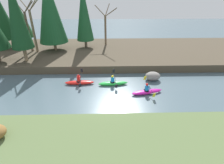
% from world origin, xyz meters
% --- Properties ---
extents(ground_plane, '(90.00, 90.00, 0.00)m').
position_xyz_m(ground_plane, '(0.00, 0.00, 0.00)').
color(ground_plane, '#4C606B').
extents(riverbank_near, '(44.00, 6.37, 0.70)m').
position_xyz_m(riverbank_near, '(0.00, -5.75, 0.35)').
color(riverbank_near, '#5B7042').
rests_on(riverbank_near, ground).
extents(riverbank_far, '(44.00, 11.81, 0.84)m').
position_xyz_m(riverbank_far, '(0.00, 11.00, 0.42)').
color(riverbank_far, '#4C4233').
rests_on(riverbank_far, ground).
extents(conifer_tree_mid_left, '(2.70, 2.70, 5.64)m').
position_xyz_m(conifer_tree_mid_left, '(-11.90, 13.65, 4.20)').
color(conifer_tree_mid_left, brown).
rests_on(conifer_tree_mid_left, riverbank_far).
extents(conifer_tree_centre, '(2.28, 2.28, 8.37)m').
position_xyz_m(conifer_tree_centre, '(-9.18, 6.95, 5.76)').
color(conifer_tree_centre, '#7A664C').
rests_on(conifer_tree_centre, riverbank_far).
extents(conifer_tree_mid_right, '(3.56, 3.56, 8.87)m').
position_xyz_m(conifer_tree_mid_right, '(-6.98, 10.91, 5.81)').
color(conifer_tree_mid_right, '#7A664C').
rests_on(conifer_tree_mid_right, riverbank_far).
extents(conifer_tree_right, '(2.29, 2.29, 7.97)m').
position_xyz_m(conifer_tree_right, '(-3.08, 12.09, 5.32)').
color(conifer_tree_right, brown).
rests_on(conifer_tree_right, riverbank_far).
extents(bare_tree_upstream, '(3.52, 3.48, 6.38)m').
position_xyz_m(bare_tree_upstream, '(-9.84, 10.60, 3.85)').
color(bare_tree_upstream, brown).
rests_on(bare_tree_upstream, riverbank_far).
extents(bare_tree_mid_upstream, '(3.69, 3.65, 6.71)m').
position_xyz_m(bare_tree_mid_upstream, '(-9.08, 10.30, 4.00)').
color(bare_tree_mid_upstream, '#7A664C').
rests_on(bare_tree_mid_upstream, riverbank_far).
extents(bare_tree_mid_downstream, '(3.01, 2.97, 5.41)m').
position_xyz_m(bare_tree_mid_downstream, '(-0.34, 13.22, 3.39)').
color(bare_tree_mid_downstream, brown).
rests_on(bare_tree_mid_downstream, riverbank_far).
extents(kayaker_lead, '(2.79, 2.05, 1.20)m').
position_xyz_m(kayaker_lead, '(3.30, 1.01, 0.20)').
color(kayaker_lead, '#C61999').
rests_on(kayaker_lead, ground).
extents(kayaker_middle, '(2.79, 2.07, 1.20)m').
position_xyz_m(kayaker_middle, '(0.38, 2.60, 0.22)').
color(kayaker_middle, green).
rests_on(kayaker_middle, ground).
extents(kayaker_trailing, '(2.78, 2.06, 1.20)m').
position_xyz_m(kayaker_trailing, '(-2.78, 2.84, 0.22)').
color(kayaker_trailing, red).
rests_on(kayaker_trailing, ground).
extents(boulder_midstream, '(1.46, 1.14, 0.82)m').
position_xyz_m(boulder_midstream, '(4.27, 3.54, 0.41)').
color(boulder_midstream, gray).
rests_on(boulder_midstream, ground).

